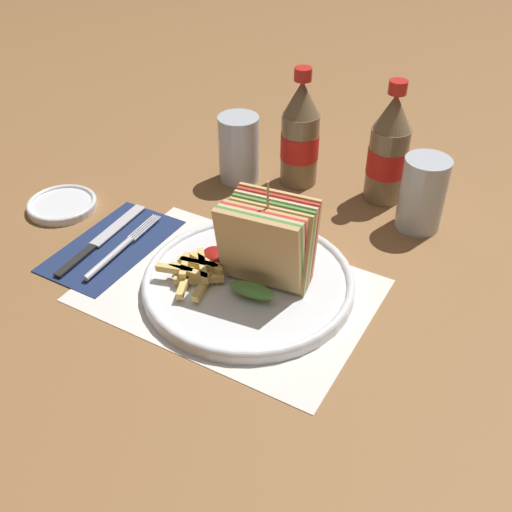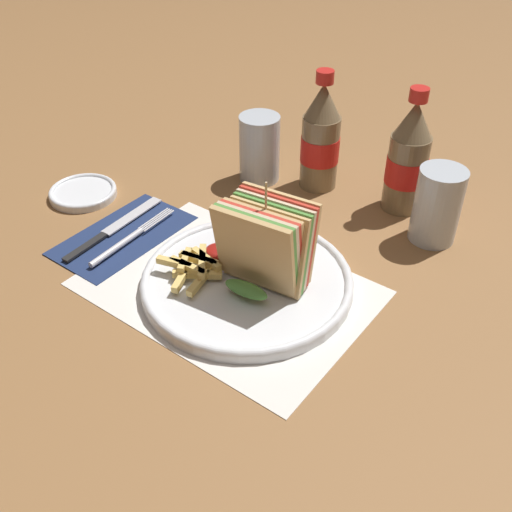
% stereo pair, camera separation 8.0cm
% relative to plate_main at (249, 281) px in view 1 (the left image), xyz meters
% --- Properties ---
extents(ground_plane, '(4.00, 4.00, 0.00)m').
position_rel_plate_main_xyz_m(ground_plane, '(0.01, -0.02, -0.01)').
color(ground_plane, olive).
extents(placemat, '(0.37, 0.26, 0.00)m').
position_rel_plate_main_xyz_m(placemat, '(-0.02, -0.02, -0.01)').
color(placemat, silver).
rests_on(placemat, ground_plane).
extents(plate_main, '(0.29, 0.29, 0.02)m').
position_rel_plate_main_xyz_m(plate_main, '(0.00, 0.00, 0.00)').
color(plate_main, white).
rests_on(plate_main, ground_plane).
extents(club_sandwich, '(0.12, 0.10, 0.15)m').
position_rel_plate_main_xyz_m(club_sandwich, '(0.02, 0.01, 0.06)').
color(club_sandwich, tan).
rests_on(club_sandwich, plate_main).
extents(fries_pile, '(0.09, 0.09, 0.02)m').
position_rel_plate_main_xyz_m(fries_pile, '(-0.06, -0.04, 0.02)').
color(fries_pile, '#E5C166').
rests_on(fries_pile, plate_main).
extents(ketchup_blob, '(0.04, 0.03, 0.01)m').
position_rel_plate_main_xyz_m(ketchup_blob, '(-0.06, 0.01, 0.02)').
color(ketchup_blob, maroon).
rests_on(ketchup_blob, plate_main).
extents(napkin, '(0.12, 0.21, 0.00)m').
position_rel_plate_main_xyz_m(napkin, '(-0.22, -0.02, -0.01)').
color(napkin, navy).
rests_on(napkin, ground_plane).
extents(fork, '(0.02, 0.17, 0.01)m').
position_rel_plate_main_xyz_m(fork, '(-0.20, -0.03, -0.00)').
color(fork, silver).
rests_on(fork, napkin).
extents(knife, '(0.03, 0.20, 0.00)m').
position_rel_plate_main_xyz_m(knife, '(-0.24, -0.02, -0.00)').
color(knife, black).
rests_on(knife, napkin).
extents(coke_bottle_near, '(0.06, 0.06, 0.20)m').
position_rel_plate_main_xyz_m(coke_bottle_near, '(-0.07, 0.29, 0.08)').
color(coke_bottle_near, '#7A6647').
rests_on(coke_bottle_near, ground_plane).
extents(coke_bottle_far, '(0.06, 0.06, 0.20)m').
position_rel_plate_main_xyz_m(coke_bottle_far, '(0.08, 0.31, 0.08)').
color(coke_bottle_far, '#7A6647').
rests_on(coke_bottle_far, ground_plane).
extents(glass_near, '(0.07, 0.07, 0.11)m').
position_rel_plate_main_xyz_m(glass_near, '(0.15, 0.26, 0.04)').
color(glass_near, silver).
rests_on(glass_near, ground_plane).
extents(glass_far, '(0.07, 0.07, 0.11)m').
position_rel_plate_main_xyz_m(glass_far, '(-0.16, 0.24, 0.04)').
color(glass_far, silver).
rests_on(glass_far, ground_plane).
extents(side_saucer, '(0.11, 0.11, 0.01)m').
position_rel_plate_main_xyz_m(side_saucer, '(-0.36, 0.02, -0.00)').
color(side_saucer, white).
rests_on(side_saucer, ground_plane).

